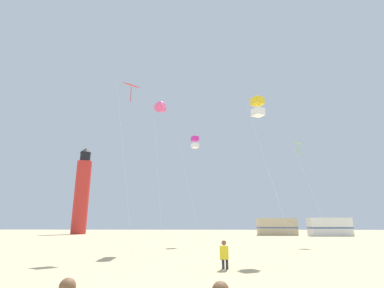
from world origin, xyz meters
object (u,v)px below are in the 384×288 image
(kite_flyer_standing, at_px, (224,254))
(lighthouse_distant, at_px, (82,192))
(kite_box_magenta, at_px, (195,142))
(kite_tube_rainbow, at_px, (161,107))
(kite_diamond_lime, at_px, (299,146))
(kite_diamond_scarlet, at_px, (131,92))
(kite_box_gold, at_px, (258,107))
(rv_van_white, at_px, (330,227))
(rv_van_tan, at_px, (277,227))

(kite_flyer_standing, height_order, lighthouse_distant, lighthouse_distant)
(kite_box_magenta, relative_size, kite_tube_rainbow, 0.90)
(kite_diamond_lime, bearing_deg, kite_diamond_scarlet, -144.83)
(kite_box_magenta, distance_m, kite_box_gold, 12.32)
(kite_diamond_scarlet, bearing_deg, kite_flyer_standing, -42.81)
(rv_van_white, bearing_deg, kite_box_magenta, -135.80)
(kite_box_magenta, relative_size, kite_diamond_lime, 1.06)
(kite_flyer_standing, xyz_separation_m, kite_box_gold, (2.43, 3.83, 7.98))
(kite_box_magenta, relative_size, kite_diamond_scarlet, 0.91)
(kite_diamond_lime, relative_size, kite_tube_rainbow, 0.85)
(kite_box_gold, bearing_deg, kite_diamond_lime, 63.15)
(kite_box_magenta, height_order, rv_van_white, kite_box_magenta)
(kite_diamond_lime, distance_m, lighthouse_distant, 44.40)
(kite_tube_rainbow, distance_m, lighthouse_distant, 41.64)
(kite_tube_rainbow, bearing_deg, rv_van_white, 51.24)
(kite_flyer_standing, bearing_deg, rv_van_white, -108.87)
(rv_van_tan, xyz_separation_m, rv_van_white, (7.69, -2.63, 0.00))
(rv_van_white, bearing_deg, kite_flyer_standing, -119.17)
(kite_diamond_scarlet, bearing_deg, kite_tube_rainbow, 64.49)
(kite_tube_rainbow, distance_m, rv_van_tan, 35.78)
(kite_flyer_standing, relative_size, kite_box_gold, 0.13)
(kite_box_gold, bearing_deg, kite_flyer_standing, -122.34)
(kite_box_magenta, bearing_deg, rv_van_tan, 62.33)
(kite_box_magenta, height_order, rv_van_tan, kite_box_magenta)
(kite_diamond_scarlet, distance_m, rv_van_white, 41.00)
(kite_box_gold, distance_m, rv_van_white, 37.62)
(kite_box_gold, relative_size, kite_diamond_scarlet, 0.82)
(kite_diamond_lime, xyz_separation_m, rv_van_white, (10.44, 21.86, -7.65))
(kite_diamond_lime, height_order, lighthouse_distant, lighthouse_distant)
(rv_van_tan, bearing_deg, rv_van_white, -20.10)
(lighthouse_distant, bearing_deg, kite_flyer_standing, -60.46)
(kite_flyer_standing, bearing_deg, kite_box_gold, -114.52)
(kite_flyer_standing, bearing_deg, rv_van_tan, -97.58)
(kite_diamond_lime, height_order, rv_van_white, kite_diamond_lime)
(kite_tube_rainbow, bearing_deg, kite_diamond_lime, 27.98)
(kite_diamond_lime, bearing_deg, kite_box_magenta, 178.98)
(kite_flyer_standing, relative_size, kite_diamond_scarlet, 0.10)
(kite_box_magenta, bearing_deg, kite_box_gold, -69.69)
(kite_diamond_lime, bearing_deg, kite_tube_rainbow, -152.02)
(kite_diamond_lime, relative_size, lighthouse_distant, 0.57)
(kite_box_magenta, xyz_separation_m, kite_tube_rainbow, (-2.40, -6.76, 1.01))
(kite_diamond_lime, relative_size, rv_van_white, 1.48)
(kite_diamond_lime, height_order, kite_tube_rainbow, kite_tube_rainbow)
(kite_box_gold, height_order, rv_van_white, kite_box_gold)
(kite_box_gold, bearing_deg, kite_diamond_scarlet, 169.55)
(lighthouse_distant, bearing_deg, rv_van_white, -9.62)
(rv_van_tan, bearing_deg, kite_box_gold, -104.56)
(rv_van_white, bearing_deg, kite_box_gold, -118.48)
(kite_flyer_standing, relative_size, kite_box_magenta, 0.11)
(rv_van_white, bearing_deg, kite_diamond_scarlet, -130.07)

